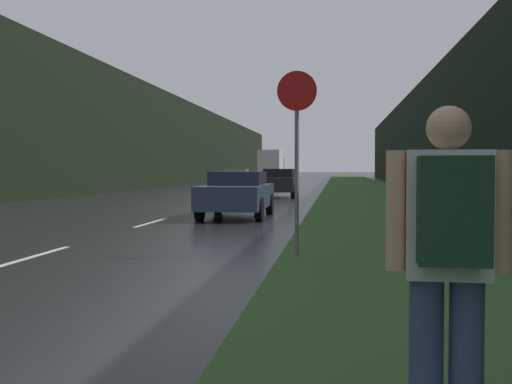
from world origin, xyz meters
The scene contains 14 objects.
grass_verge centered at (7.06, 40.00, 0.01)m, with size 6.00×240.00×0.02m, color #2D5123.
lane_stripe_b centered at (0.00, 8.97, 0.00)m, with size 0.12×3.00×0.01m, color silver.
lane_stripe_c centered at (0.00, 15.97, 0.00)m, with size 0.12×3.00×0.01m, color silver.
lane_stripe_d centered at (0.00, 22.97, 0.00)m, with size 0.12×3.00×0.01m, color silver.
lane_stripe_e centered at (0.00, 29.97, 0.00)m, with size 0.12×3.00×0.01m, color silver.
lane_stripe_f centered at (0.00, 36.97, 0.00)m, with size 0.12×3.00×0.01m, color silver.
treeline_far_side centered at (-10.06, 50.00, 3.97)m, with size 2.00×140.00×7.95m, color black.
treeline_near_side centered at (13.06, 50.00, 4.46)m, with size 2.00×140.00×8.93m, color black.
stop_sign centered at (4.34, 9.65, 1.85)m, with size 0.66×0.07×3.06m.
hitchhiker_with_backpack centered at (5.54, 2.37, 1.02)m, with size 0.62×0.42×1.77m.
car_passing_near centered at (2.03, 18.12, 0.72)m, with size 1.88×4.55×1.38m.
car_passing_far centered at (2.03, 32.20, 0.76)m, with size 1.85×4.37×1.47m.
car_oncoming centered at (-2.03, 43.96, 0.75)m, with size 1.94×4.02×1.47m.
delivery_truck centered at (-2.03, 68.63, 1.81)m, with size 2.46×7.62×3.47m.
Camera 1 is at (4.99, -0.91, 1.45)m, focal length 45.00 mm.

